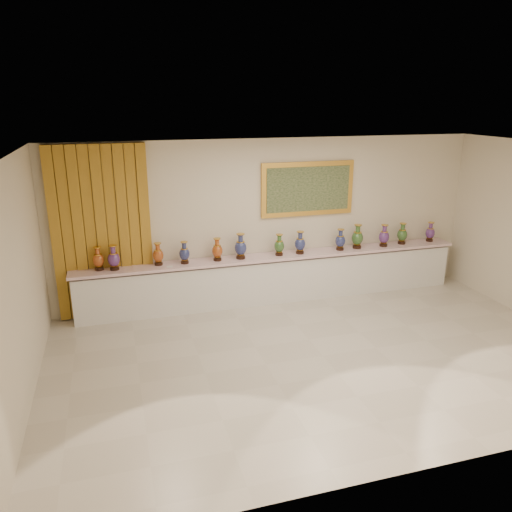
{
  "coord_description": "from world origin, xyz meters",
  "views": [
    {
      "loc": [
        -2.82,
        -6.09,
        3.65
      ],
      "look_at": [
        -0.54,
        1.7,
        1.1
      ],
      "focal_mm": 35.0,
      "sensor_mm": 36.0,
      "label": 1
    }
  ],
  "objects_px": {
    "vase_0": "(98,260)",
    "vase_2": "(158,255)",
    "counter": "(275,278)",
    "vase_1": "(114,259)"
  },
  "relations": [
    {
      "from": "vase_0",
      "to": "vase_2",
      "type": "height_order",
      "value": "vase_0"
    },
    {
      "from": "counter",
      "to": "vase_1",
      "type": "distance_m",
      "value": 2.95
    },
    {
      "from": "counter",
      "to": "vase_0",
      "type": "height_order",
      "value": "vase_0"
    },
    {
      "from": "counter",
      "to": "vase_2",
      "type": "bearing_deg",
      "value": 179.63
    },
    {
      "from": "counter",
      "to": "vase_2",
      "type": "relative_size",
      "value": 18.36
    },
    {
      "from": "vase_0",
      "to": "vase_1",
      "type": "xyz_separation_m",
      "value": [
        0.25,
        -0.06,
        0.01
      ]
    },
    {
      "from": "counter",
      "to": "vase_0",
      "type": "distance_m",
      "value": 3.19
    },
    {
      "from": "vase_1",
      "to": "vase_2",
      "type": "relative_size",
      "value": 1.09
    },
    {
      "from": "vase_0",
      "to": "vase_2",
      "type": "relative_size",
      "value": 1.03
    },
    {
      "from": "vase_1",
      "to": "vase_2",
      "type": "height_order",
      "value": "vase_1"
    }
  ]
}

